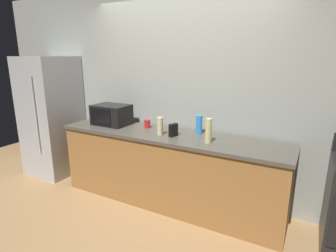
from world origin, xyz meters
TOP-DOWN VIEW (x-y plane):
  - ground_plane at (0.00, 0.00)m, footprint 8.00×8.00m
  - back_wall at (0.00, 0.81)m, footprint 6.40×0.10m
  - counter_run at (0.00, 0.40)m, footprint 2.84×0.64m
  - refrigerator at (-2.05, 0.40)m, footprint 0.72×0.73m
  - microwave at (-0.90, 0.45)m, footprint 0.48×0.35m
  - cordless_phone at (0.10, 0.35)m, footprint 0.08×0.12m
  - bottle_hand_soap at (-0.07, 0.32)m, footprint 0.07×0.07m
  - bottle_vinegar at (0.53, 0.32)m, footprint 0.07×0.07m
  - bottle_spray_cleaner at (0.32, 0.59)m, footprint 0.07×0.07m
  - mug_red at (-0.38, 0.53)m, footprint 0.08×0.08m

SIDE VIEW (x-z plane):
  - ground_plane at x=0.00m, z-range 0.00..0.00m
  - counter_run at x=0.00m, z-range 0.00..0.90m
  - refrigerator at x=-2.05m, z-range 0.00..1.80m
  - mug_red at x=-0.38m, z-range 0.90..1.01m
  - cordless_phone at x=0.10m, z-range 0.90..1.05m
  - bottle_hand_soap at x=-0.07m, z-range 0.90..1.11m
  - bottle_spray_cleaner at x=0.32m, z-range 0.90..1.13m
  - bottle_vinegar at x=0.53m, z-range 0.90..1.17m
  - microwave at x=-0.90m, z-range 0.90..1.17m
  - back_wall at x=0.00m, z-range 0.00..2.70m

